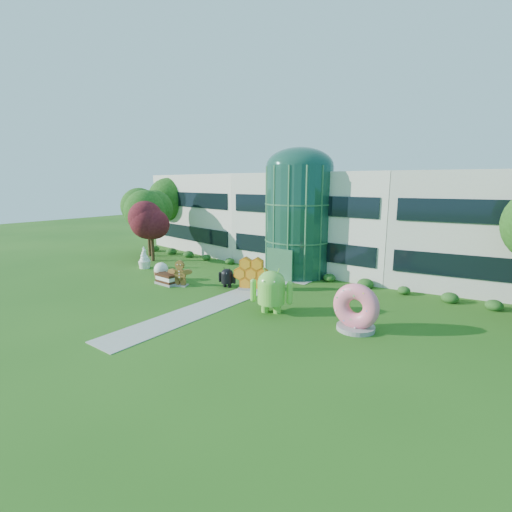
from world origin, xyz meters
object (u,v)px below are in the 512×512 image
Objects in this scene: gingerbread at (180,273)px; android_green at (271,288)px; donut at (357,306)px; android_black at (227,276)px.

android_green is at bearing -28.89° from gingerbread.
donut reaches higher than gingerbread.
android_black is 12.08m from donut.
gingerbread is (-9.64, 0.73, -0.58)m from android_green.
donut is at bearing -24.15° from android_black.
gingerbread is at bearing -162.59° from android_black.
android_green is 1.82× the size of android_black.
android_black is at bearing 166.56° from donut.
donut is 1.21× the size of gingerbread.
android_green reaches higher than donut.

